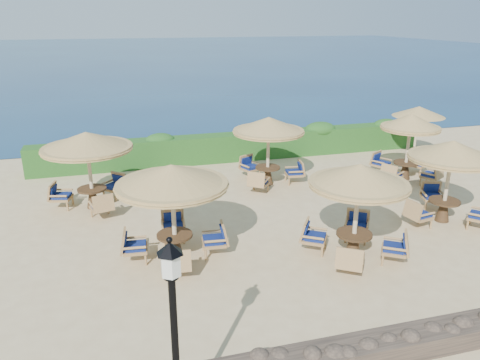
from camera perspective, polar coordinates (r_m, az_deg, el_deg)
ground at (r=15.02m, az=7.10°, el=-5.19°), size 120.00×120.00×0.00m
sea at (r=82.97m, az=-12.12°, el=14.73°), size 160.00×160.00×0.00m
hedge at (r=21.24m, az=-0.20°, el=4.10°), size 18.00×0.90×1.20m
stone_wall at (r=10.27m, az=20.99°, el=-17.79°), size 15.00×0.65×0.44m
lamp_post at (r=7.44m, az=-7.89°, el=-19.66°), size 0.44×0.44×3.31m
extra_parasol at (r=22.49m, az=20.97°, el=7.79°), size 2.30×2.30×2.41m
cafe_set_0 at (r=12.22m, az=-8.23°, el=-1.66°), size 2.96×2.96×2.65m
cafe_set_1 at (r=12.56m, az=14.15°, el=-1.90°), size 2.72×2.72×2.65m
cafe_set_2 at (r=15.76m, az=24.24°, el=1.64°), size 2.75×2.75×2.65m
cafe_set_3 at (r=16.19m, az=-18.07°, el=3.17°), size 2.98×2.98×2.65m
cafe_set_4 at (r=17.72m, az=3.48°, el=5.27°), size 2.79×2.79×2.65m
cafe_set_5 at (r=19.47m, az=19.90°, el=4.73°), size 2.79×2.79×2.65m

